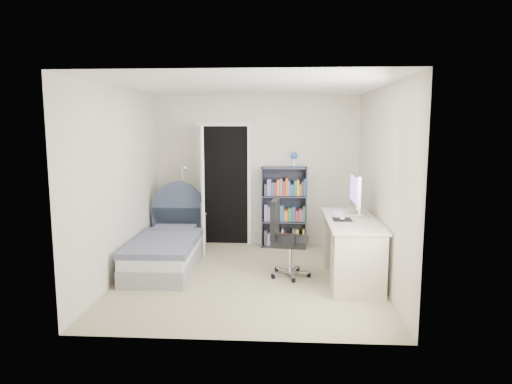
# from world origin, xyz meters

# --- Properties ---
(room_shell) EXTENTS (3.50, 3.70, 2.60)m
(room_shell) POSITION_xyz_m (0.00, 0.00, 1.25)
(room_shell) COLOR gray
(room_shell) RESTS_ON ground
(door) EXTENTS (0.92, 0.81, 2.06)m
(door) POSITION_xyz_m (-0.75, 1.52, 1.03)
(door) COLOR black
(door) RESTS_ON ground
(bed) EXTENTS (0.91, 1.86, 1.13)m
(bed) POSITION_xyz_m (-1.21, 0.41, 0.26)
(bed) COLOR gray
(bed) RESTS_ON ground
(nightstand) EXTENTS (0.42, 0.42, 0.62)m
(nightstand) POSITION_xyz_m (-1.08, 1.58, 0.41)
(nightstand) COLOR tan
(nightstand) RESTS_ON ground
(floor_lamp) EXTENTS (0.20, 0.20, 1.38)m
(floor_lamp) POSITION_xyz_m (-1.15, 1.34, 0.56)
(floor_lamp) COLOR silver
(floor_lamp) RESTS_ON ground
(bookcase) EXTENTS (0.75, 0.32, 1.58)m
(bookcase) POSITION_xyz_m (0.47, 1.64, 0.61)
(bookcase) COLOR #3C4052
(bookcase) RESTS_ON ground
(desk) EXTENTS (0.66, 1.65, 1.35)m
(desk) POSITION_xyz_m (1.35, 0.07, 0.44)
(desk) COLOR beige
(desk) RESTS_ON ground
(office_chair) EXTENTS (0.55, 0.57, 1.04)m
(office_chair) POSITION_xyz_m (0.47, 0.12, 0.57)
(office_chair) COLOR silver
(office_chair) RESTS_ON ground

